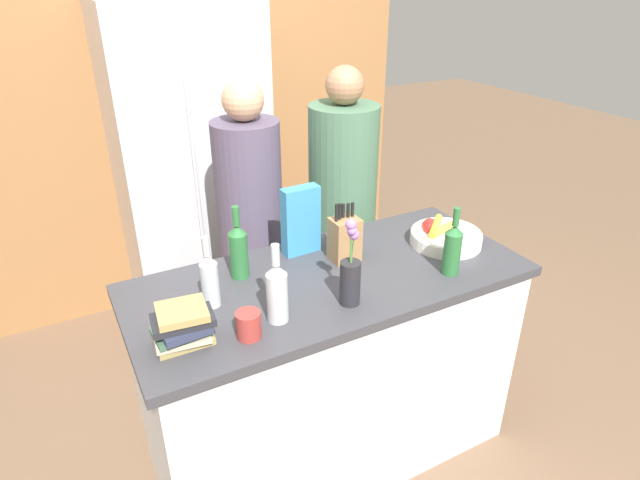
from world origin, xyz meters
The scene contains 16 objects.
ground_plane centered at (0.00, 0.00, 0.00)m, with size 14.00×14.00×0.00m, color brown.
kitchen_island centered at (0.00, 0.00, 0.47)m, with size 1.59×0.70×0.94m.
back_wall_wood centered at (0.00, 1.74, 1.30)m, with size 2.79×0.12×2.60m.
refrigerator centered at (-0.16, 1.38, 0.95)m, with size 0.81×0.62×1.90m.
fruit_bowl centered at (0.58, 0.01, 0.98)m, with size 0.31×0.31×0.10m.
knife_block centered at (0.12, 0.09, 1.04)m, with size 0.12×0.10×0.26m.
flower_vase centered at (-0.03, -0.20, 1.06)m, with size 0.08×0.08×0.34m.
cereal_box centered at (-0.01, 0.24, 1.09)m, with size 0.16×0.07×0.29m.
coffee_mug centered at (-0.43, -0.21, 0.99)m, with size 0.08×0.12×0.09m.
book_stack centered at (-0.63, -0.15, 1.01)m, with size 0.20×0.16×0.13m.
bottle_oil centered at (-0.48, 0.03, 1.05)m, with size 0.06×0.06×0.27m.
bottle_vinegar centered at (-0.30, -0.17, 1.06)m, with size 0.07×0.07×0.29m.
bottle_wine centered at (0.43, -0.20, 1.05)m, with size 0.07×0.07×0.28m.
bottle_water centered at (-0.31, 0.17, 1.06)m, with size 0.07×0.07×0.30m.
person_at_sink centered at (-0.08, 0.65, 0.91)m, with size 0.32×0.32×1.61m.
person_in_blue centered at (0.44, 0.66, 0.91)m, with size 0.36×0.36×1.62m.
Camera 1 is at (-0.90, -1.58, 2.03)m, focal length 30.00 mm.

